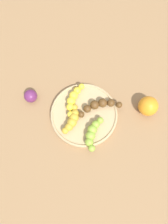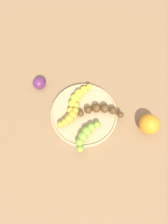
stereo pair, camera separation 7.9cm
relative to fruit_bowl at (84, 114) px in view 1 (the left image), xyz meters
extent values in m
plane|color=#936D47|center=(0.00, 0.00, -0.01)|extent=(2.40, 2.40, 0.00)
cylinder|color=tan|center=(0.00, 0.00, 0.00)|extent=(0.26, 0.26, 0.02)
torus|color=tan|center=(0.00, 0.00, 0.01)|extent=(0.26, 0.26, 0.01)
sphere|color=#593819|center=(0.14, 0.01, 0.02)|extent=(0.02, 0.02, 0.02)
sphere|color=#593819|center=(0.11, 0.02, 0.02)|extent=(0.03, 0.03, 0.03)
sphere|color=#593819|center=(0.08, 0.03, 0.02)|extent=(0.04, 0.04, 0.04)
sphere|color=#593819|center=(0.04, 0.02, 0.02)|extent=(0.04, 0.04, 0.04)
sphere|color=#593819|center=(0.01, 0.01, 0.02)|extent=(0.03, 0.03, 0.03)
sphere|color=#593819|center=(-0.01, -0.01, 0.02)|extent=(0.02, 0.02, 0.02)
sphere|color=yellow|center=(0.01, 0.11, 0.02)|extent=(0.02, 0.02, 0.02)
sphere|color=yellow|center=(-0.01, 0.09, 0.02)|extent=(0.03, 0.03, 0.03)
sphere|color=yellow|center=(-0.03, 0.07, 0.02)|extent=(0.03, 0.03, 0.03)
sphere|color=yellow|center=(-0.04, 0.05, 0.02)|extent=(0.03, 0.03, 0.03)
sphere|color=yellow|center=(-0.05, 0.03, 0.02)|extent=(0.03, 0.03, 0.03)
sphere|color=yellow|center=(-0.05, 0.00, 0.02)|extent=(0.02, 0.02, 0.02)
sphere|color=gold|center=(-0.08, -0.06, 0.03)|extent=(0.03, 0.03, 0.03)
sphere|color=gold|center=(-0.06, -0.05, 0.03)|extent=(0.03, 0.03, 0.03)
sphere|color=gold|center=(-0.05, -0.03, 0.03)|extent=(0.04, 0.04, 0.04)
sphere|color=gold|center=(-0.04, -0.02, 0.03)|extent=(0.04, 0.04, 0.04)
sphere|color=gold|center=(-0.03, 0.00, 0.03)|extent=(0.03, 0.03, 0.03)
sphere|color=gold|center=(-0.03, 0.02, 0.03)|extent=(0.03, 0.03, 0.03)
sphere|color=#8CAD38|center=(0.05, -0.04, 0.03)|extent=(0.03, 0.03, 0.03)
sphere|color=#8CAD38|center=(0.03, -0.06, 0.03)|extent=(0.03, 0.03, 0.03)
sphere|color=#8CAD38|center=(0.02, -0.07, 0.03)|extent=(0.04, 0.04, 0.04)
sphere|color=#8CAD38|center=(0.01, -0.09, 0.03)|extent=(0.04, 0.04, 0.04)
sphere|color=#8CAD38|center=(0.00, -0.12, 0.03)|extent=(0.03, 0.03, 0.03)
sphere|color=#8CAD38|center=(0.01, -0.14, 0.03)|extent=(0.03, 0.03, 0.03)
sphere|color=orange|center=(0.25, -0.02, 0.03)|extent=(0.08, 0.08, 0.08)
sphere|color=#662659|center=(-0.20, 0.10, 0.01)|extent=(0.05, 0.05, 0.05)
camera|label=1|loc=(-0.04, -0.27, 0.77)|focal=33.84mm
camera|label=2|loc=(0.04, -0.27, 0.77)|focal=33.84mm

